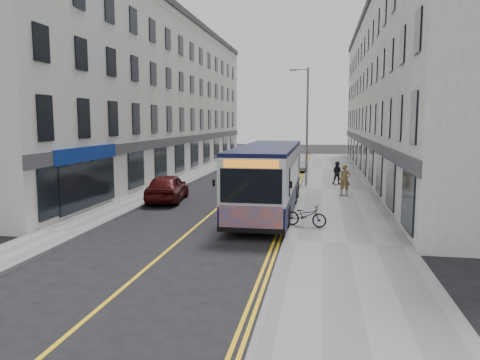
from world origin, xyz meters
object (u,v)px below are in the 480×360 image
at_px(pedestrian_near, 345,180).
at_px(bicycle, 306,215).
at_px(pedestrian_far, 338,173).
at_px(car_white, 298,162).
at_px(car_maroon, 167,187).
at_px(city_bus, 268,176).
at_px(streetlamp, 306,122).

bearing_deg(pedestrian_near, bicycle, -111.58).
bearing_deg(pedestrian_far, car_white, 113.54).
bearing_deg(car_maroon, car_white, -116.78).
xyz_separation_m(car_white, car_maroon, (-6.42, -17.37, 0.04)).
height_order(city_bus, bicycle, city_bus).
xyz_separation_m(streetlamp, city_bus, (-1.48, -9.51, -2.58)).
relative_size(pedestrian_far, car_white, 0.35).
xyz_separation_m(streetlamp, car_maroon, (-7.39, -7.27, -3.60)).
bearing_deg(city_bus, bicycle, -59.13).
relative_size(streetlamp, car_white, 1.79).
bearing_deg(car_white, bicycle, -91.05).
distance_m(car_white, car_maroon, 18.51).
relative_size(bicycle, pedestrian_far, 1.13).
bearing_deg(pedestrian_near, car_maroon, -170.08).
distance_m(bicycle, car_white, 22.92).
bearing_deg(city_bus, car_white, 88.52).
bearing_deg(car_maroon, pedestrian_far, -146.72).
xyz_separation_m(streetlamp, pedestrian_far, (2.21, 0.72, -3.48)).
bearing_deg(pedestrian_far, streetlamp, -157.22).
height_order(streetlamp, city_bus, streetlamp).
height_order(city_bus, car_white, city_bus).
bearing_deg(pedestrian_near, pedestrian_far, 84.37).
height_order(streetlamp, car_white, streetlamp).
xyz_separation_m(city_bus, car_white, (0.51, 19.61, -1.06)).
height_order(bicycle, car_maroon, car_maroon).
relative_size(streetlamp, city_bus, 0.71).
relative_size(bicycle, car_white, 0.39).
xyz_separation_m(city_bus, bicycle, (1.95, -3.26, -1.22)).
bearing_deg(car_white, streetlamp, -89.18).
xyz_separation_m(pedestrian_near, pedestrian_far, (-0.26, 4.64, -0.12)).
height_order(pedestrian_near, car_white, pedestrian_near).
distance_m(city_bus, car_maroon, 6.40).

